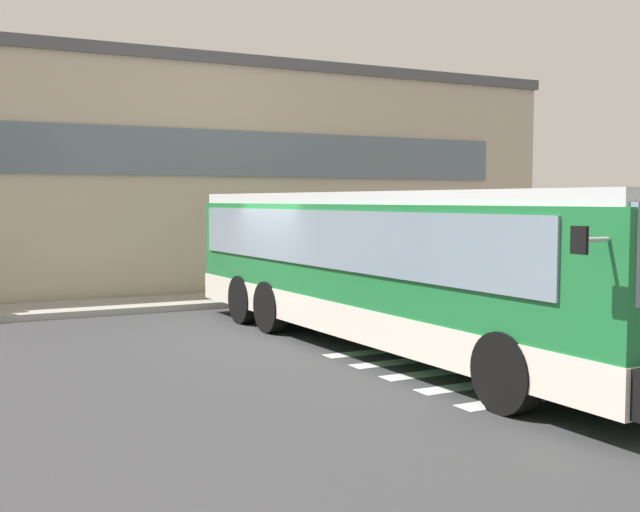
# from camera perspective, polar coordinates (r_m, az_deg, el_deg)

# --- Properties ---
(ground_plane) EXTENTS (80.00, 90.00, 0.02)m
(ground_plane) POSITION_cam_1_polar(r_m,az_deg,el_deg) (15.16, -3.06, -5.70)
(ground_plane) COLOR #353538
(ground_plane) RESTS_ON ground
(bay_paint_stripes) EXTENTS (4.40, 3.96, 0.01)m
(bay_paint_stripes) POSITION_cam_1_polar(r_m,az_deg,el_deg) (12.69, 13.27, -7.67)
(bay_paint_stripes) COLOR silver
(bay_paint_stripes) RESTS_ON ground
(terminal_building) EXTENTS (25.30, 13.80, 6.42)m
(terminal_building) POSITION_cam_1_polar(r_m,az_deg,el_deg) (25.87, -15.13, 5.37)
(terminal_building) COLOR beige
(terminal_building) RESTS_ON ground
(boarding_curb) EXTENTS (27.50, 2.00, 0.15)m
(boarding_curb) POSITION_cam_1_polar(r_m,az_deg,el_deg) (19.58, -8.80, -3.26)
(boarding_curb) COLOR #9E9B93
(boarding_curb) RESTS_ON ground
(bus_main_foreground) EXTENTS (3.02, 11.90, 2.70)m
(bus_main_foreground) POSITION_cam_1_polar(r_m,az_deg,el_deg) (13.44, 5.74, -1.18)
(bus_main_foreground) COLOR #1E7238
(bus_main_foreground) RESTS_ON ground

